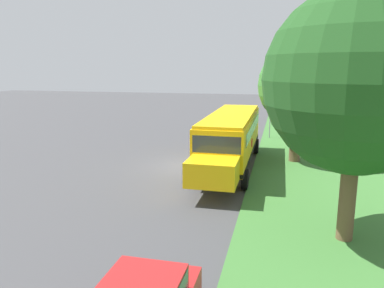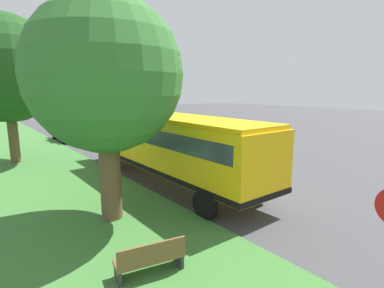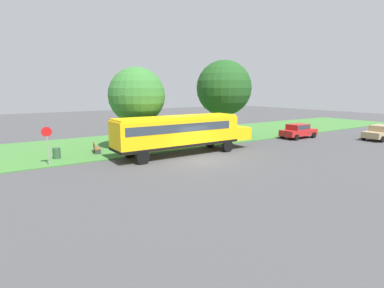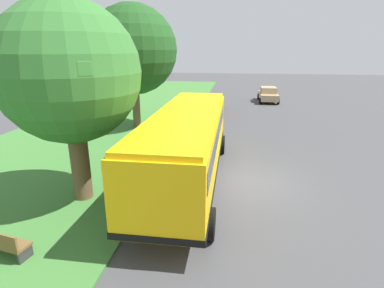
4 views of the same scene
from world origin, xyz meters
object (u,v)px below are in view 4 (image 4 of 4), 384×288
Objects in this scene: car_red_nearest at (212,102)px; car_tan_middle at (268,94)px; school_bus at (188,139)px; oak_tree_beside_bus at (70,73)px; park_bench at (1,243)px; oak_tree_roadside_mid at (130,48)px.

car_red_nearest and car_tan_middle have the same top height.
school_bus is 5.10m from oak_tree_beside_bus.
oak_tree_beside_bus is at bearing 78.73° from park_bench.
oak_tree_roadside_mid reaches higher than school_bus.
school_bus is at bearing -58.46° from oak_tree_roadside_mid.
car_tan_middle reaches higher than park_bench.
car_red_nearest is at bearing 78.71° from park_bench.
car_red_nearest is 9.61m from oak_tree_roadside_mid.
car_tan_middle is 2.64× the size of park_bench.
oak_tree_roadside_mid is (-5.10, -6.67, 4.68)m from car_red_nearest.
oak_tree_roadside_mid is at bearing 93.78° from park_bench.
car_red_nearest is 0.61× the size of oak_tree_beside_bus.
oak_tree_roadside_mid is at bearing -127.44° from car_red_nearest.
car_red_nearest is at bearing 90.57° from school_bus.
car_tan_middle is (5.60, 6.29, 0.00)m from car_red_nearest.
school_bus is at bearing 31.42° from oak_tree_beside_bus.
oak_tree_beside_bus reaches higher than park_bench.
oak_tree_beside_bus is (-3.48, -17.45, 3.85)m from car_red_nearest.
car_tan_middle is 28.87m from park_bench.
oak_tree_beside_bus is 0.85× the size of oak_tree_roadside_mid.
oak_tree_beside_bus reaches higher than car_red_nearest.
car_red_nearest reaches higher than park_bench.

